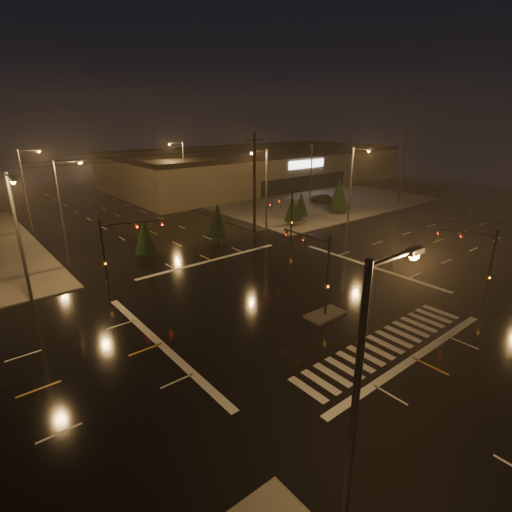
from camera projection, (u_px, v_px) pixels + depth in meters
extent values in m
plane|color=black|center=(287.00, 297.00, 31.79)|extent=(140.00, 140.00, 0.00)
cube|color=#4C4A44|center=(294.00, 196.00, 71.59)|extent=(36.00, 36.00, 0.12)
cube|color=#4C4A44|center=(325.00, 314.00, 28.84)|extent=(3.00, 1.60, 0.15)
cube|color=beige|center=(385.00, 344.00, 25.20)|extent=(15.00, 2.60, 0.01)
cube|color=beige|center=(414.00, 358.00, 23.74)|extent=(16.00, 0.50, 0.01)
cube|color=beige|center=(211.00, 260.00, 39.83)|extent=(16.00, 0.50, 0.01)
cube|color=black|center=(321.00, 195.00, 73.12)|extent=(50.00, 24.00, 0.08)
cube|color=brown|center=(258.00, 166.00, 85.13)|extent=(60.00, 28.00, 7.00)
cube|color=black|center=(259.00, 150.00, 84.04)|extent=(60.20, 28.20, 0.80)
cube|color=white|center=(307.00, 164.00, 74.26)|extent=(9.00, 0.20, 1.40)
cube|color=black|center=(306.00, 183.00, 75.49)|extent=(22.00, 0.15, 2.80)
cylinder|color=black|center=(327.00, 277.00, 27.87)|extent=(0.18, 0.18, 6.00)
cylinder|color=black|center=(306.00, 236.00, 28.68)|extent=(0.12, 4.50, 0.12)
imported|color=#594707|center=(286.00, 230.00, 30.18)|extent=(0.16, 0.20, 1.00)
cube|color=#594707|center=(327.00, 286.00, 28.10)|extent=(0.25, 0.18, 0.35)
cylinder|color=black|center=(291.00, 216.00, 44.73)|extent=(0.18, 0.18, 6.00)
cylinder|color=black|center=(282.00, 198.00, 41.88)|extent=(4.74, 1.82, 0.12)
imported|color=#594707|center=(271.00, 202.00, 40.07)|extent=(0.24, 0.22, 1.00)
cube|color=#594707|center=(291.00, 222.00, 44.96)|extent=(0.25, 0.18, 0.35)
cylinder|color=black|center=(104.00, 255.00, 32.21)|extent=(0.18, 0.18, 6.00)
cylinder|color=black|center=(133.00, 223.00, 32.16)|extent=(4.74, 1.82, 0.12)
imported|color=#594707|center=(161.00, 221.00, 32.87)|extent=(0.24, 0.22, 1.00)
cube|color=#594707|center=(105.00, 263.00, 32.44)|extent=(0.25, 0.18, 0.35)
cylinder|color=black|center=(490.00, 269.00, 29.37)|extent=(0.18, 0.18, 6.00)
cylinder|color=black|center=(466.00, 232.00, 29.51)|extent=(1.48, 3.80, 0.12)
imported|color=#594707|center=(439.00, 230.00, 30.40)|extent=(0.22, 0.24, 1.00)
cube|color=#594707|center=(488.00, 278.00, 29.61)|extent=(0.25, 0.18, 0.35)
cylinder|color=#38383A|center=(354.00, 412.00, 12.30)|extent=(0.24, 0.24, 10.00)
cylinder|color=#38383A|center=(394.00, 257.00, 11.43)|extent=(2.40, 0.14, 0.14)
cube|color=#38383A|center=(415.00, 251.00, 12.10)|extent=(0.70, 0.30, 0.18)
sphere|color=orange|center=(414.00, 255.00, 12.15)|extent=(0.32, 0.32, 0.32)
cylinder|color=#38383A|center=(61.00, 216.00, 36.44)|extent=(0.24, 0.24, 10.00)
cylinder|color=#38383A|center=(67.00, 161.00, 35.56)|extent=(2.40, 0.14, 0.14)
cube|color=#38383A|center=(80.00, 161.00, 36.23)|extent=(0.70, 0.30, 0.18)
sphere|color=orange|center=(80.00, 163.00, 36.28)|extent=(0.32, 0.32, 0.32)
cylinder|color=#38383A|center=(25.00, 192.00, 48.14)|extent=(0.24, 0.24, 10.00)
cylinder|color=#38383A|center=(29.00, 150.00, 47.26)|extent=(2.40, 0.14, 0.14)
cube|color=#38383A|center=(39.00, 150.00, 47.93)|extent=(0.70, 0.30, 0.18)
sphere|color=orange|center=(39.00, 151.00, 47.98)|extent=(0.32, 0.32, 0.32)
cylinder|color=#38383A|center=(266.00, 191.00, 48.69)|extent=(0.24, 0.24, 10.00)
cylinder|color=#38383A|center=(259.00, 151.00, 46.38)|extent=(2.40, 0.14, 0.14)
cube|color=#38383A|center=(252.00, 152.00, 45.74)|extent=(0.70, 0.30, 0.18)
sphere|color=orange|center=(252.00, 153.00, 45.78)|extent=(0.32, 0.32, 0.32)
cylinder|color=#38383A|center=(185.00, 174.00, 63.31)|extent=(0.24, 0.24, 10.00)
cylinder|color=#38383A|center=(176.00, 143.00, 61.01)|extent=(2.40, 0.14, 0.14)
cube|color=#38383A|center=(169.00, 143.00, 60.37)|extent=(0.70, 0.30, 0.18)
sphere|color=orange|center=(169.00, 144.00, 60.41)|extent=(0.32, 0.32, 0.32)
cylinder|color=#38383A|center=(20.00, 242.00, 29.00)|extent=(0.24, 0.24, 10.00)
cylinder|color=#38383A|center=(9.00, 177.00, 26.53)|extent=(0.14, 2.40, 0.14)
cube|color=#38383A|center=(13.00, 180.00, 25.74)|extent=(0.30, 0.70, 0.18)
sphere|color=orange|center=(13.00, 182.00, 25.79)|extent=(0.32, 0.32, 0.32)
cylinder|color=#38383A|center=(350.00, 187.00, 51.66)|extent=(0.24, 0.24, 10.00)
cylinder|color=#38383A|center=(361.00, 149.00, 49.19)|extent=(0.14, 2.40, 0.14)
cube|color=#38383A|center=(369.00, 150.00, 48.40)|extent=(0.30, 0.70, 0.18)
sphere|color=orange|center=(369.00, 151.00, 48.44)|extent=(0.32, 0.32, 0.32)
cylinder|color=black|center=(254.00, 188.00, 44.81)|extent=(0.32, 0.32, 12.00)
cube|color=black|center=(254.00, 140.00, 43.08)|extent=(2.20, 0.12, 0.12)
cylinder|color=black|center=(403.00, 167.00, 62.69)|extent=(0.32, 0.32, 12.00)
cube|color=black|center=(407.00, 133.00, 60.97)|extent=(2.20, 0.12, 0.12)
cylinder|color=black|center=(292.00, 223.00, 52.31)|extent=(0.18, 0.18, 0.70)
cone|color=black|center=(292.00, 209.00, 51.67)|extent=(2.02, 2.02, 3.16)
cylinder|color=black|center=(301.00, 218.00, 54.97)|extent=(0.18, 0.18, 0.70)
cone|color=black|center=(301.00, 204.00, 54.32)|extent=(2.06, 2.06, 3.22)
cylinder|color=black|center=(338.00, 211.00, 58.81)|extent=(0.18, 0.18, 0.70)
cone|color=black|center=(339.00, 194.00, 57.96)|extent=(2.86, 2.86, 4.47)
cylinder|color=black|center=(147.00, 255.00, 40.26)|extent=(0.18, 0.18, 0.70)
cone|color=black|center=(145.00, 236.00, 39.57)|extent=(2.21, 2.21, 3.46)
cylinder|color=black|center=(218.00, 239.00, 45.64)|extent=(0.18, 0.18, 0.70)
cone|color=black|center=(218.00, 220.00, 44.89)|extent=(2.45, 2.45, 3.83)
imported|color=black|center=(326.00, 199.00, 64.93)|extent=(2.94, 5.14, 1.65)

